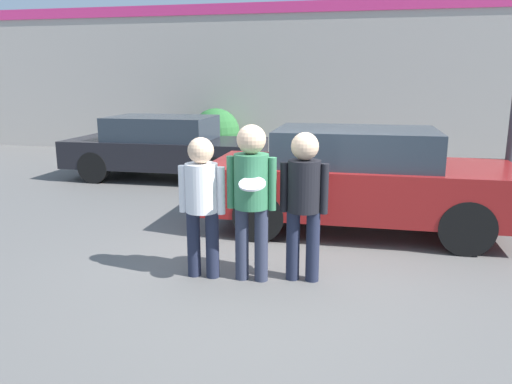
# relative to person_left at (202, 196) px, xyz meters

# --- Properties ---
(ground_plane) EXTENTS (56.00, 56.00, 0.00)m
(ground_plane) POSITION_rel_person_left_xyz_m (0.70, 0.31, -0.94)
(ground_plane) COLOR #5B5956
(storefront_building) EXTENTS (24.00, 0.22, 4.29)m
(storefront_building) POSITION_rel_person_left_xyz_m (0.70, 9.57, 1.24)
(storefront_building) COLOR #B2A89E
(storefront_building) RESTS_ON ground
(person_left) EXTENTS (0.53, 0.36, 1.59)m
(person_left) POSITION_rel_person_left_xyz_m (0.00, 0.00, 0.00)
(person_left) COLOR #1E2338
(person_left) RESTS_ON ground
(person_middle_with_frisbee) EXTENTS (0.55, 0.60, 1.74)m
(person_middle_with_frisbee) POSITION_rel_person_left_xyz_m (0.56, 0.02, 0.11)
(person_middle_with_frisbee) COLOR #2D3347
(person_middle_with_frisbee) RESTS_ON ground
(person_right) EXTENTS (0.52, 0.35, 1.66)m
(person_right) POSITION_rel_person_left_xyz_m (1.11, 0.13, 0.04)
(person_right) COLOR #1E2338
(person_right) RESTS_ON ground
(parked_car_near) EXTENTS (4.35, 1.81, 1.50)m
(parked_car_near) POSITION_rel_person_left_xyz_m (1.69, 2.18, -0.17)
(parked_car_near) COLOR maroon
(parked_car_near) RESTS_ON ground
(parked_car_far) EXTENTS (4.30, 1.84, 1.38)m
(parked_car_far) POSITION_rel_person_left_xyz_m (-2.58, 5.30, -0.23)
(parked_car_far) COLOR black
(parked_car_far) RESTS_ON ground
(shrub) EXTENTS (1.37, 1.37, 1.37)m
(shrub) POSITION_rel_person_left_xyz_m (-2.40, 8.69, -0.25)
(shrub) COLOR #2D6B33
(shrub) RESTS_ON ground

